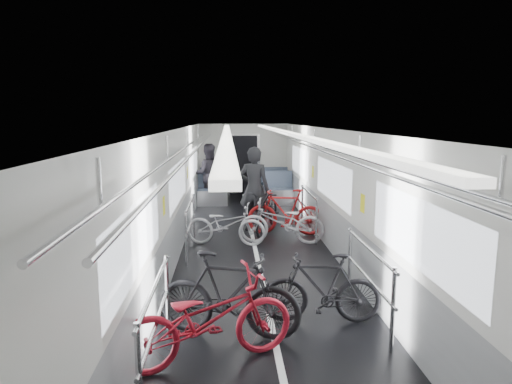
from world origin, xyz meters
The scene contains 10 objects.
car_shell centered at (0.00, 1.78, 1.13)m, with size 3.02×14.01×2.41m.
bike_left_near centered at (-0.77, -3.99, 0.50)m, with size 0.67×1.92×1.01m, color #A61424.
bike_left_mid centered at (-0.54, -3.39, 0.53)m, with size 0.50×1.75×1.05m, color black.
bike_left_far centered at (-0.59, 0.62, 0.43)m, with size 0.58×1.65×0.87m, color #B2B2B7.
bike_right_near centered at (0.65, -3.09, 0.46)m, with size 0.43×1.53×0.92m, color black.
bike_right_mid centered at (0.58, 0.64, 0.46)m, with size 0.61×1.76×0.92m, color #B3B3B8.
bike_right_far centered at (0.76, 1.37, 0.52)m, with size 0.49×1.74×1.05m, color maroon.
bike_aisle centered at (0.37, 1.69, 0.49)m, with size 0.65×1.87×0.98m, color black.
person_standing centered at (0.07, 1.79, 0.98)m, with size 0.72×0.47×1.97m, color black.
person_seated centered at (-1.13, 5.29, 0.92)m, with size 0.89×0.69×1.83m, color #2E2A32.
Camera 1 is at (-0.54, -8.58, 2.62)m, focal length 32.00 mm.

